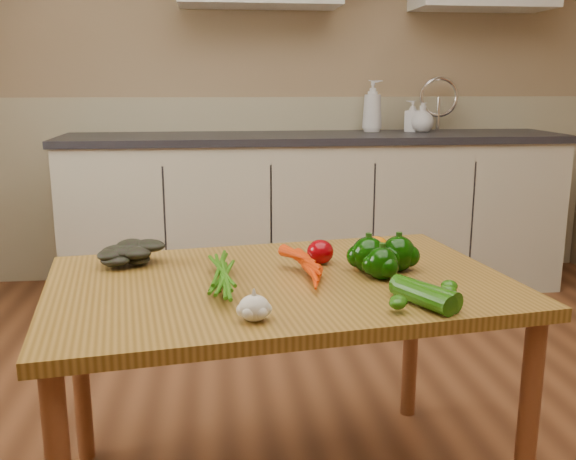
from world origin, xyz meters
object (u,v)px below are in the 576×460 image
(zucchini_b, at_px, (424,297))
(soap_bottle_c, at_px, (423,117))
(zucchini_a, at_px, (425,293))
(carrot_bunch, at_px, (280,269))
(soap_bottle_b, at_px, (412,116))
(pepper_a, at_px, (368,255))
(table, at_px, (280,305))
(soap_bottle_a, at_px, (372,106))
(pepper_c, at_px, (382,263))
(leafy_greens, at_px, (130,251))
(garlic_bulb, at_px, (254,308))
(pepper_b, at_px, (398,254))
(tomato_a, at_px, (320,252))
(tomato_b, at_px, (363,250))
(tomato_c, at_px, (376,249))

(zucchini_b, bearing_deg, soap_bottle_c, 72.18)
(zucchini_a, bearing_deg, carrot_bunch, 145.07)
(soap_bottle_b, xyz_separation_m, carrot_bunch, (-1.01, -2.10, -0.30))
(soap_bottle_b, height_order, pepper_a, soap_bottle_b)
(soap_bottle_c, bearing_deg, table, 117.30)
(soap_bottle_a, height_order, carrot_bunch, soap_bottle_a)
(pepper_c, bearing_deg, leafy_greens, 162.94)
(garlic_bulb, xyz_separation_m, pepper_b, (0.43, 0.35, 0.02))
(pepper_c, relative_size, zucchini_b, 0.52)
(pepper_a, relative_size, tomato_a, 1.25)
(leafy_greens, distance_m, pepper_b, 0.78)
(pepper_b, distance_m, zucchini_b, 0.31)
(zucchini_a, bearing_deg, zucchini_b, -114.01)
(soap_bottle_a, bearing_deg, table, -165.22)
(pepper_c, bearing_deg, tomato_b, 91.56)
(soap_bottle_a, height_order, tomato_c, soap_bottle_a)
(tomato_a, bearing_deg, zucchini_a, -62.83)
(soap_bottle_b, relative_size, carrot_bunch, 0.80)
(carrot_bunch, bearing_deg, tomato_a, 39.94)
(pepper_b, bearing_deg, soap_bottle_c, 70.30)
(soap_bottle_b, distance_m, tomato_c, 2.08)
(tomato_c, bearing_deg, carrot_bunch, -152.39)
(pepper_c, bearing_deg, soap_bottle_a, 76.99)
(soap_bottle_c, height_order, tomato_c, soap_bottle_c)
(soap_bottle_b, xyz_separation_m, tomato_c, (-0.70, -1.94, -0.29))
(pepper_b, relative_size, tomato_a, 1.24)
(soap_bottle_c, distance_m, leafy_greens, 2.39)
(carrot_bunch, height_order, pepper_a, pepper_a)
(tomato_a, distance_m, tomato_c, 0.17)
(tomato_b, bearing_deg, pepper_c, -88.44)
(pepper_a, bearing_deg, tomato_c, 64.94)
(soap_bottle_a, bearing_deg, pepper_a, -159.14)
(tomato_b, bearing_deg, tomato_a, -167.57)
(leafy_greens, height_order, tomato_a, leafy_greens)
(soap_bottle_a, height_order, leafy_greens, soap_bottle_a)
(table, height_order, zucchini_b, zucchini_b)
(soap_bottle_c, distance_m, zucchini_a, 2.41)
(carrot_bunch, bearing_deg, zucchini_a, -42.82)
(pepper_b, height_order, tomato_b, pepper_b)
(pepper_b, bearing_deg, soap_bottle_a, 78.34)
(pepper_a, distance_m, zucchini_b, 0.31)
(soap_bottle_b, xyz_separation_m, tomato_a, (-0.88, -1.95, -0.29))
(table, bearing_deg, carrot_bunch, -106.55)
(pepper_b, bearing_deg, leafy_greens, 169.84)
(table, relative_size, tomato_c, 16.22)
(leafy_greens, bearing_deg, garlic_bulb, -55.86)
(leafy_greens, relative_size, tomato_a, 2.24)
(table, bearing_deg, soap_bottle_b, 56.31)
(soap_bottle_b, distance_m, pepper_a, 2.20)
(pepper_b, xyz_separation_m, pepper_c, (-0.07, -0.08, -0.01))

